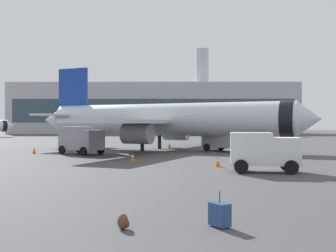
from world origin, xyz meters
TOP-DOWN VIEW (x-y plane):
  - airplane_at_gate at (-0.79, 42.73)m, footprint 34.15×31.34m
  - service_truck at (-9.39, 36.28)m, footprint 5.15×4.65m
  - fuel_truck at (6.39, 40.64)m, footprint 5.76×6.09m
  - cargo_van at (6.05, 20.70)m, footprint 4.63×2.82m
  - safety_cone_near at (-3.30, 28.84)m, footprint 0.44×0.44m
  - safety_cone_mid at (-0.23, 45.67)m, footprint 0.44×0.44m
  - safety_cone_far at (3.48, 24.15)m, footprint 0.44×0.44m
  - safety_cone_outer at (-14.56, 37.18)m, footprint 0.44×0.44m
  - rolling_suitcase at (1.52, 6.50)m, footprint 0.69×0.75m
  - traveller_backpack at (-1.39, 6.19)m, footprint 0.36×0.40m
  - terminal_building at (-5.66, 130.69)m, footprint 92.25×20.57m

SIDE VIEW (x-z plane):
  - traveller_backpack at x=-1.39m, z-range -0.01..0.47m
  - safety_cone_near at x=-3.30m, z-range -0.01..0.69m
  - safety_cone_outer at x=-14.56m, z-range -0.01..0.70m
  - rolling_suitcase at x=1.52m, z-range -0.16..0.94m
  - safety_cone_far at x=3.48m, z-range -0.01..0.80m
  - safety_cone_mid at x=-0.23m, z-range -0.01..0.83m
  - cargo_van at x=6.05m, z-range 0.15..2.75m
  - service_truck at x=-9.39m, z-range 0.16..3.05m
  - fuel_truck at x=6.39m, z-range 0.17..3.37m
  - airplane_at_gate at x=-0.79m, z-range -1.59..8.91m
  - terminal_building at x=-5.66m, z-range -5.90..22.37m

